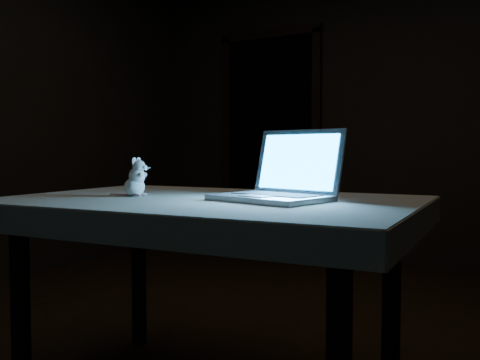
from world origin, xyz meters
The scene contains 7 objects.
floor centered at (0.00, 0.00, 0.00)m, with size 5.00×5.00×0.00m, color black.
back_wall centered at (0.00, 2.50, 1.30)m, with size 4.50×0.04×2.60m, color black.
doorway centered at (-1.10, 2.50, 1.06)m, with size 1.06×0.36×2.13m, color black, non-canonical shape.
table centered at (0.15, -0.44, 0.39)m, with size 1.45×0.93×0.78m, color black, non-canonical shape.
tablecloth centered at (0.05, -0.43, 0.74)m, with size 1.55×1.03×0.10m, color beige, non-canonical shape.
laptop centered at (0.40, -0.42, 0.92)m, with size 0.40×0.35×0.27m, color #A8A7AC, non-canonical shape.
plush_mouse centered at (-0.16, -0.52, 0.86)m, with size 0.11×0.11×0.15m, color white, non-canonical shape.
Camera 1 is at (1.29, -2.15, 0.97)m, focal length 40.00 mm.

